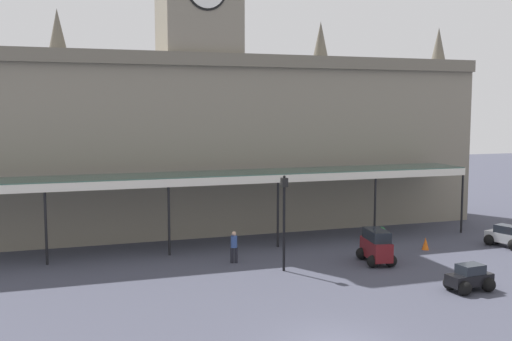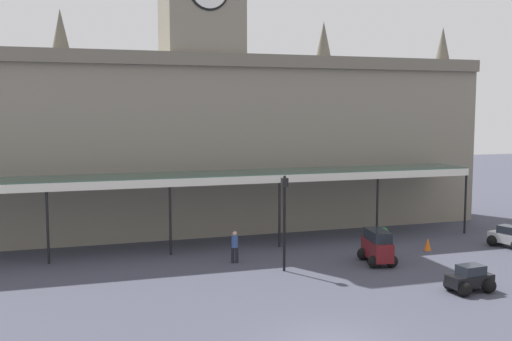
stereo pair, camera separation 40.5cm
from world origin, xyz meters
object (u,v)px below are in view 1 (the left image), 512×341
pedestrian_crossing_forecourt (234,246)px  planter_forecourt_centre (381,234)px  victorian_lamppost (284,212)px  traffic_cone (425,244)px  car_silver_estate (507,237)px  car_black_sedan (469,280)px  car_maroon_van (376,248)px

pedestrian_crossing_forecourt → planter_forecourt_centre: bearing=10.5°
victorian_lamppost → traffic_cone: 9.78m
car_silver_estate → car_black_sedan: 9.87m
car_black_sedan → traffic_cone: car_black_sedan is taller
pedestrian_crossing_forecourt → traffic_cone: (11.19, -0.62, -0.55)m
car_maroon_van → planter_forecourt_centre: car_maroon_van is taller
car_black_sedan → victorian_lamppost: (-6.62, 5.60, 2.47)m
car_black_sedan → planter_forecourt_centre: 9.73m
car_black_sedan → planter_forecourt_centre: bearing=83.0°
car_black_sedan → planter_forecourt_centre: car_black_sedan is taller
car_black_sedan → traffic_cone: size_ratio=2.98×
car_silver_estate → planter_forecourt_centre: car_silver_estate is taller
car_black_sedan → car_maroon_van: bearing=105.4°
car_silver_estate → traffic_cone: car_silver_estate is taller
car_black_sedan → traffic_cone: 7.71m
pedestrian_crossing_forecourt → traffic_cone: size_ratio=2.35×
victorian_lamppost → planter_forecourt_centre: bearing=27.4°
planter_forecourt_centre → victorian_lamppost: bearing=-152.6°
car_maroon_van → car_black_sedan: car_maroon_van is taller
pedestrian_crossing_forecourt → traffic_cone: pedestrian_crossing_forecourt is taller
car_black_sedan → traffic_cone: bearing=69.8°
car_silver_estate → victorian_lamppost: bearing=-176.9°
victorian_lamppost → traffic_cone: victorian_lamppost is taller
pedestrian_crossing_forecourt → victorian_lamppost: 3.61m
car_maroon_van → planter_forecourt_centre: size_ratio=2.62×
victorian_lamppost → car_silver_estate: bearing=3.1°
planter_forecourt_centre → pedestrian_crossing_forecourt: bearing=-169.5°
victorian_lamppost → traffic_cone: (9.28, 1.64, -2.62)m
pedestrian_crossing_forecourt → car_maroon_van: bearing=-18.5°
traffic_cone → car_maroon_van: bearing=-157.4°
car_maroon_van → traffic_cone: size_ratio=3.54×
car_silver_estate → car_maroon_van: (-9.06, -0.86, 0.24)m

